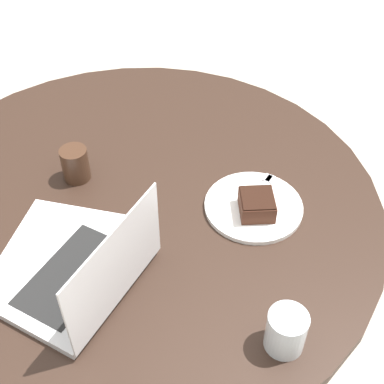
% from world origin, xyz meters
% --- Properties ---
extents(ground_plane, '(12.00, 12.00, 0.00)m').
position_xyz_m(ground_plane, '(0.00, 0.00, 0.00)').
color(ground_plane, '#B7AD9E').
extents(dining_table, '(1.26, 1.26, 0.71)m').
position_xyz_m(dining_table, '(0.00, 0.00, 0.61)').
color(dining_table, black).
rests_on(dining_table, ground_plane).
extents(paper_document, '(0.41, 0.38, 0.00)m').
position_xyz_m(paper_document, '(0.13, -0.21, 0.71)').
color(paper_document, white).
rests_on(paper_document, dining_table).
extents(plate, '(0.24, 0.24, 0.01)m').
position_xyz_m(plate, '(0.13, 0.28, 0.72)').
color(plate, white).
rests_on(plate, dining_table).
extents(cake_slice, '(0.11, 0.10, 0.05)m').
position_xyz_m(cake_slice, '(0.15, 0.27, 0.75)').
color(cake_slice, '#472619').
rests_on(cake_slice, plate).
extents(fork, '(0.13, 0.14, 0.00)m').
position_xyz_m(fork, '(0.09, 0.31, 0.73)').
color(fork, silver).
rests_on(fork, plate).
extents(coffee_glass, '(0.07, 0.07, 0.09)m').
position_xyz_m(coffee_glass, '(-0.12, -0.12, 0.76)').
color(coffee_glass, '#3D2619').
rests_on(coffee_glass, dining_table).
extents(water_glass, '(0.08, 0.08, 0.09)m').
position_xyz_m(water_glass, '(0.49, 0.19, 0.76)').
color(water_glass, silver).
rests_on(water_glass, dining_table).
extents(laptop, '(0.39, 0.40, 0.22)m').
position_xyz_m(laptop, '(0.23, -0.16, 0.75)').
color(laptop, silver).
rests_on(laptop, dining_table).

